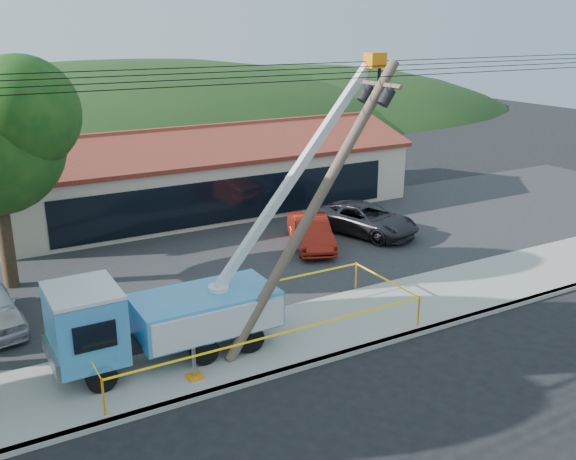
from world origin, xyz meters
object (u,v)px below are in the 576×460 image
(car_dark, at_px, (365,235))
(car_red, at_px, (311,249))
(leaning_pole, at_px, (321,195))
(utility_truck, at_px, (162,312))

(car_dark, bearing_deg, car_red, 167.65)
(leaning_pole, xyz_separation_m, car_dark, (7.77, 8.10, -4.92))
(utility_truck, distance_m, leaning_pole, 5.95)
(utility_truck, relative_size, car_red, 2.50)
(leaning_pole, bearing_deg, utility_truck, 166.26)
(car_red, xyz_separation_m, car_dark, (3.34, 0.38, 0.00))
(utility_truck, xyz_separation_m, leaning_pole, (4.82, -1.18, 3.27))
(leaning_pole, bearing_deg, car_red, 60.18)
(leaning_pole, distance_m, car_dark, 12.25)
(car_red, bearing_deg, car_dark, 26.93)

